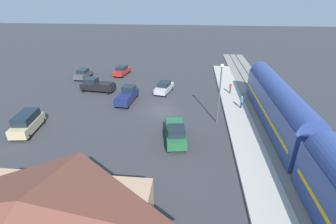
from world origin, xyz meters
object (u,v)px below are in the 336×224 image
at_px(suv_tan, 27,122).
at_px(sedan_silver, 164,87).
at_px(pedestrian_on_platform, 230,87).
at_px(pickup_green, 175,132).
at_px(sedan_charcoal, 83,74).
at_px(sedan_red, 122,71).
at_px(pickup_black, 97,85).
at_px(pickup_navy, 127,95).
at_px(pedestrian_waiting_far, 241,101).
at_px(light_pole_near_platform, 220,87).

distance_m(suv_tan, sedan_silver, 19.74).
relative_size(pedestrian_on_platform, pickup_green, 0.30).
relative_size(sedan_charcoal, sedan_red, 0.96).
relative_size(suv_tan, sedan_red, 1.08).
bearing_deg(suv_tan, pickup_black, -103.95).
bearing_deg(pickup_black, pedestrian_on_platform, -178.84).
distance_m(sedan_charcoal, sedan_red, 7.12).
bearing_deg(sedan_charcoal, pickup_black, 128.35).
distance_m(pickup_navy, sedan_silver, 6.53).
bearing_deg(pedestrian_on_platform, sedan_red, -23.97).
bearing_deg(pedestrian_waiting_far, sedan_charcoal, -22.95).
bearing_deg(pickup_black, pickup_green, 134.78).
bearing_deg(suv_tan, light_pole_near_platform, -168.78).
bearing_deg(sedan_charcoal, sedan_silver, 159.80).
relative_size(pedestrian_waiting_far, sedan_red, 0.36).
xyz_separation_m(pickup_black, sedan_silver, (-10.72, -0.55, -0.15)).
height_order(pedestrian_on_platform, pickup_green, pickup_green).
bearing_deg(sedan_red, pedestrian_waiting_far, 145.16).
bearing_deg(light_pole_near_platform, suv_tan, 11.22).
bearing_deg(sedan_silver, light_pole_near_platform, 128.27).
xyz_separation_m(pedestrian_on_platform, sedan_silver, (10.28, -0.13, -0.40)).
xyz_separation_m(pedestrian_on_platform, sedan_charcoal, (26.01, -5.92, -0.40)).
xyz_separation_m(sedan_charcoal, light_pole_near_platform, (-23.31, 15.39, 3.76)).
bearing_deg(pickup_navy, light_pole_near_platform, 157.10).
distance_m(pedestrian_waiting_far, sedan_silver, 12.38).
bearing_deg(pickup_navy, pickup_black, -32.99).
relative_size(pedestrian_on_platform, pickup_navy, 0.31).
relative_size(pedestrian_on_platform, light_pole_near_platform, 0.23).
bearing_deg(sedan_charcoal, pedestrian_waiting_far, 157.05).
xyz_separation_m(suv_tan, sedan_charcoal, (1.70, -19.67, -0.27)).
height_order(pickup_green, sedan_silver, pickup_green).
distance_m(sedan_silver, sedan_charcoal, 16.76).
height_order(pickup_black, sedan_charcoal, pickup_black).
xyz_separation_m(pedestrian_on_platform, pickup_navy, (15.16, 4.21, -0.25)).
xyz_separation_m(pickup_navy, sedan_charcoal, (10.85, -10.13, -0.15)).
relative_size(pedestrian_on_platform, sedan_charcoal, 0.38).
bearing_deg(pickup_navy, sedan_charcoal, -43.03).
bearing_deg(pedestrian_on_platform, suv_tan, 29.51).
distance_m(pickup_green, suv_tan, 16.87).
relative_size(pickup_black, sedan_charcoal, 1.23).
bearing_deg(pickup_black, sedan_silver, -177.06).
height_order(pickup_navy, sedan_charcoal, pickup_navy).
height_order(suv_tan, pickup_black, suv_tan).
relative_size(suv_tan, light_pole_near_platform, 0.70).
bearing_deg(sedan_charcoal, pedestrian_on_platform, 167.19).
height_order(suv_tan, sedan_charcoal, suv_tan).
bearing_deg(pickup_navy, pedestrian_on_platform, -164.47).
height_order(pickup_green, pickup_black, same).
relative_size(sedan_silver, sedan_charcoal, 1.05).
distance_m(sedan_silver, light_pole_near_platform, 12.79).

